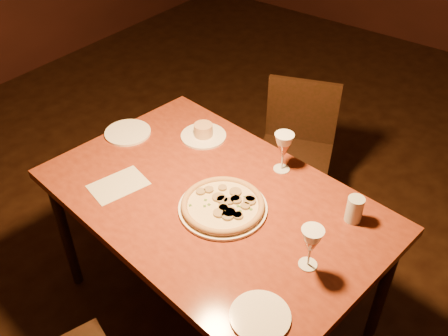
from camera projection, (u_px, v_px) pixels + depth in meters
The scene contains 11 objects.
floor at pixel (251, 288), 2.65m from camera, with size 7.00×7.00×0.00m, color #331E11.
dining_table at pixel (213, 209), 2.12m from camera, with size 1.53×1.09×0.76m.
chair_far at pixel (296, 147), 2.84m from camera, with size 0.52×0.52×0.83m.
pizza_plate at pixel (223, 205), 2.01m from camera, with size 0.36×0.36×0.04m.
ramekin_saucer at pixel (203, 133), 2.40m from camera, with size 0.22×0.22×0.07m.
wine_glass_far at pixel (283, 152), 2.16m from camera, with size 0.09×0.09×0.19m, color #BD6E4E, non-canonical shape.
wine_glass_right at pixel (310, 248), 1.74m from camera, with size 0.08×0.08×0.18m, color #BD6E4E, non-canonical shape.
water_tumbler at pixel (354, 209), 1.94m from camera, with size 0.07×0.07×0.11m, color silver.
side_plate_left at pixel (128, 132), 2.44m from camera, with size 0.22×0.22×0.01m, color white.
side_plate_near at pixel (260, 316), 1.62m from camera, with size 0.20×0.20×0.01m, color white.
menu_card at pixel (118, 185), 2.14m from camera, with size 0.16×0.23×0.00m, color beige.
Camera 1 is at (0.90, -1.41, 2.16)m, focal length 40.00 mm.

